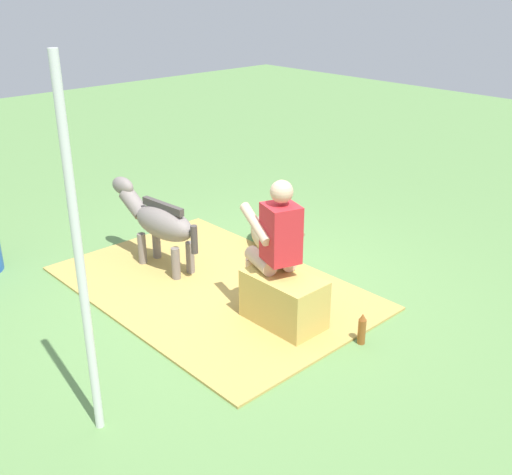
{
  "coord_description": "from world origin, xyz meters",
  "views": [
    {
      "loc": [
        -4.15,
        3.61,
        2.95
      ],
      "look_at": [
        -0.08,
        -0.2,
        0.55
      ],
      "focal_mm": 43.02,
      "sensor_mm": 36.0,
      "label": 1
    }
  ],
  "objects_px": {
    "hay_bale": "(284,300)",
    "soda_bottle": "(362,329)",
    "person_seated": "(275,242)",
    "pony_standing": "(158,221)",
    "tent_pole_left": "(80,262)",
    "pony_lying": "(271,237)"
  },
  "relations": [
    {
      "from": "person_seated",
      "to": "hay_bale",
      "type": "bearing_deg",
      "value": 167.48
    },
    {
      "from": "person_seated",
      "to": "soda_bottle",
      "type": "relative_size",
      "value": 4.67
    },
    {
      "from": "pony_lying",
      "to": "tent_pole_left",
      "type": "relative_size",
      "value": 0.5
    },
    {
      "from": "tent_pole_left",
      "to": "pony_standing",
      "type": "bearing_deg",
      "value": -44.7
    },
    {
      "from": "hay_bale",
      "to": "pony_standing",
      "type": "distance_m",
      "value": 1.78
    },
    {
      "from": "soda_bottle",
      "to": "person_seated",
      "type": "bearing_deg",
      "value": 15.08
    },
    {
      "from": "soda_bottle",
      "to": "tent_pole_left",
      "type": "xyz_separation_m",
      "value": [
        0.61,
        2.2,
        1.15
      ]
    },
    {
      "from": "tent_pole_left",
      "to": "person_seated",
      "type": "bearing_deg",
      "value": -83.04
    },
    {
      "from": "person_seated",
      "to": "pony_standing",
      "type": "height_order",
      "value": "person_seated"
    },
    {
      "from": "hay_bale",
      "to": "pony_lying",
      "type": "height_order",
      "value": "hay_bale"
    },
    {
      "from": "pony_standing",
      "to": "tent_pole_left",
      "type": "bearing_deg",
      "value": 135.3
    },
    {
      "from": "soda_bottle",
      "to": "pony_standing",
      "type": "bearing_deg",
      "value": 9.09
    },
    {
      "from": "tent_pole_left",
      "to": "hay_bale",
      "type": "bearing_deg",
      "value": -87.6
    },
    {
      "from": "hay_bale",
      "to": "person_seated",
      "type": "bearing_deg",
      "value": -12.52
    },
    {
      "from": "pony_standing",
      "to": "soda_bottle",
      "type": "xyz_separation_m",
      "value": [
        -2.44,
        -0.39,
        -0.4
      ]
    },
    {
      "from": "hay_bale",
      "to": "soda_bottle",
      "type": "xyz_separation_m",
      "value": [
        -0.69,
        -0.26,
        -0.1
      ]
    },
    {
      "from": "pony_standing",
      "to": "pony_lying",
      "type": "distance_m",
      "value": 1.32
    },
    {
      "from": "hay_bale",
      "to": "person_seated",
      "type": "height_order",
      "value": "person_seated"
    },
    {
      "from": "pony_standing",
      "to": "soda_bottle",
      "type": "bearing_deg",
      "value": -170.91
    },
    {
      "from": "hay_bale",
      "to": "soda_bottle",
      "type": "relative_size",
      "value": 2.52
    },
    {
      "from": "pony_standing",
      "to": "tent_pole_left",
      "type": "relative_size",
      "value": 0.52
    },
    {
      "from": "hay_bale",
      "to": "tent_pole_left",
      "type": "distance_m",
      "value": 2.2
    }
  ]
}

